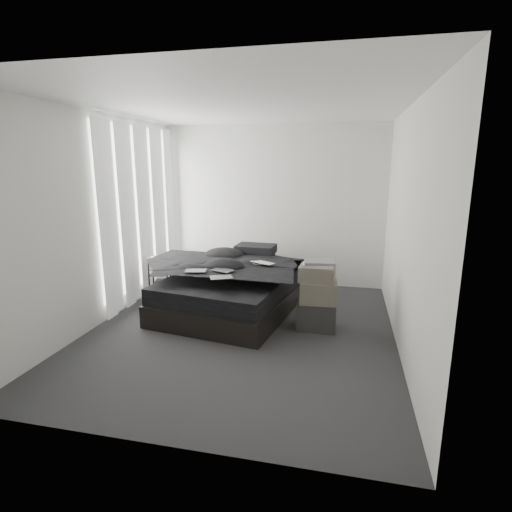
% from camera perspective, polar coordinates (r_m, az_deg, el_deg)
% --- Properties ---
extents(floor, '(3.60, 4.20, 0.01)m').
position_cam_1_polar(floor, '(4.95, -2.07, -10.56)').
color(floor, '#2D2D30').
rests_on(floor, ground).
extents(ceiling, '(3.60, 4.20, 0.01)m').
position_cam_1_polar(ceiling, '(4.58, -2.36, 20.80)').
color(ceiling, white).
rests_on(ceiling, ground).
extents(wall_back, '(3.60, 0.01, 2.60)m').
position_cam_1_polar(wall_back, '(6.62, 2.49, 7.14)').
color(wall_back, silver).
rests_on(wall_back, ground).
extents(wall_front, '(3.60, 0.01, 2.60)m').
position_cam_1_polar(wall_front, '(2.65, -13.92, -2.25)').
color(wall_front, silver).
rests_on(wall_front, ground).
extents(wall_left, '(0.01, 4.20, 2.60)m').
position_cam_1_polar(wall_left, '(5.34, -21.30, 4.82)').
color(wall_left, silver).
rests_on(wall_left, ground).
extents(wall_right, '(0.01, 4.20, 2.60)m').
position_cam_1_polar(wall_right, '(4.48, 20.69, 3.45)').
color(wall_right, silver).
rests_on(wall_right, ground).
extents(window_left, '(0.02, 2.00, 2.30)m').
position_cam_1_polar(window_left, '(6.08, -16.48, 6.56)').
color(window_left, white).
rests_on(window_left, wall_left).
extents(curtain_left, '(0.06, 2.12, 2.48)m').
position_cam_1_polar(curtain_left, '(6.07, -16.02, 5.91)').
color(curtain_left, white).
rests_on(curtain_left, wall_left).
extents(bed, '(1.88, 2.29, 0.28)m').
position_cam_1_polar(bed, '(5.58, -3.28, -6.25)').
color(bed, black).
rests_on(bed, floor).
extents(mattress, '(1.81, 2.22, 0.22)m').
position_cam_1_polar(mattress, '(5.50, -3.31, -3.79)').
color(mattress, black).
rests_on(mattress, bed).
extents(duvet, '(1.79, 1.99, 0.24)m').
position_cam_1_polar(duvet, '(5.39, -3.57, -1.58)').
color(duvet, black).
rests_on(duvet, mattress).
extents(pillow_lower, '(0.68, 0.52, 0.14)m').
position_cam_1_polar(pillow_lower, '(6.18, -0.57, -0.14)').
color(pillow_lower, black).
rests_on(pillow_lower, mattress).
extents(pillow_upper, '(0.60, 0.43, 0.13)m').
position_cam_1_polar(pillow_upper, '(6.11, -0.04, 1.00)').
color(pillow_upper, black).
rests_on(pillow_upper, pillow_lower).
extents(laptop, '(0.39, 0.34, 0.03)m').
position_cam_1_polar(laptop, '(5.30, 0.59, -0.33)').
color(laptop, silver).
rests_on(laptop, duvet).
extents(comic_a, '(0.29, 0.22, 0.01)m').
position_cam_1_polar(comic_a, '(5.05, -8.62, -1.27)').
color(comic_a, black).
rests_on(comic_a, duvet).
extents(comic_b, '(0.30, 0.25, 0.01)m').
position_cam_1_polar(comic_b, '(5.03, -4.80, -1.13)').
color(comic_b, black).
rests_on(comic_b, duvet).
extents(comic_c, '(0.31, 0.27, 0.01)m').
position_cam_1_polar(comic_c, '(4.72, -5.04, -2.04)').
color(comic_c, black).
rests_on(comic_c, duvet).
extents(side_stand, '(0.42, 0.42, 0.64)m').
position_cam_1_polar(side_stand, '(6.07, -13.54, -3.23)').
color(side_stand, black).
rests_on(side_stand, floor).
extents(papers, '(0.30, 0.27, 0.01)m').
position_cam_1_polar(papers, '(5.98, -13.63, -0.27)').
color(papers, white).
rests_on(papers, side_stand).
extents(floor_books, '(0.19, 0.22, 0.13)m').
position_cam_1_polar(floor_books, '(5.93, -13.09, -6.18)').
color(floor_books, black).
rests_on(floor_books, floor).
extents(box_lower, '(0.47, 0.37, 0.35)m').
position_cam_1_polar(box_lower, '(5.00, 8.64, -8.30)').
color(box_lower, black).
rests_on(box_lower, floor).
extents(box_mid, '(0.47, 0.38, 0.26)m').
position_cam_1_polar(box_mid, '(4.89, 8.87, -5.02)').
color(box_mid, '#585245').
rests_on(box_mid, box_lower).
extents(box_upper, '(0.43, 0.35, 0.18)m').
position_cam_1_polar(box_upper, '(4.84, 8.73, -2.44)').
color(box_upper, '#585245').
rests_on(box_upper, box_mid).
extents(art_book_white, '(0.36, 0.29, 0.04)m').
position_cam_1_polar(art_book_white, '(4.81, 8.89, -1.19)').
color(art_book_white, silver).
rests_on(art_book_white, box_upper).
extents(art_book_snake, '(0.38, 0.31, 0.03)m').
position_cam_1_polar(art_book_snake, '(4.79, 9.02, -0.83)').
color(art_book_snake, silver).
rests_on(art_book_snake, art_book_white).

